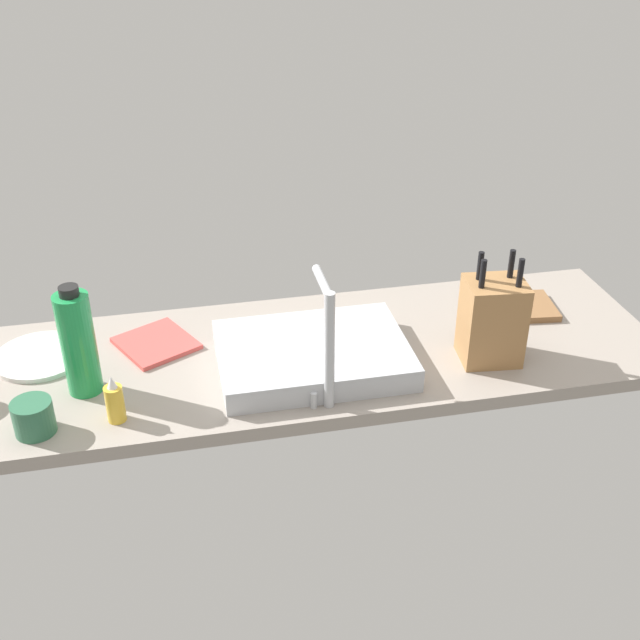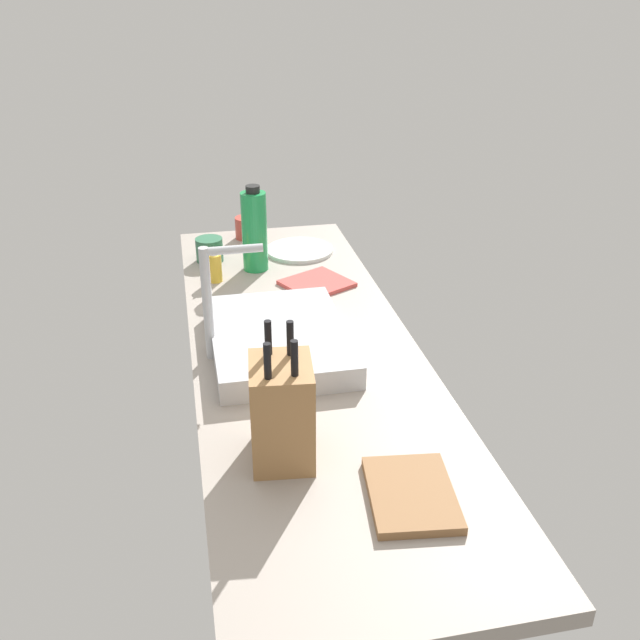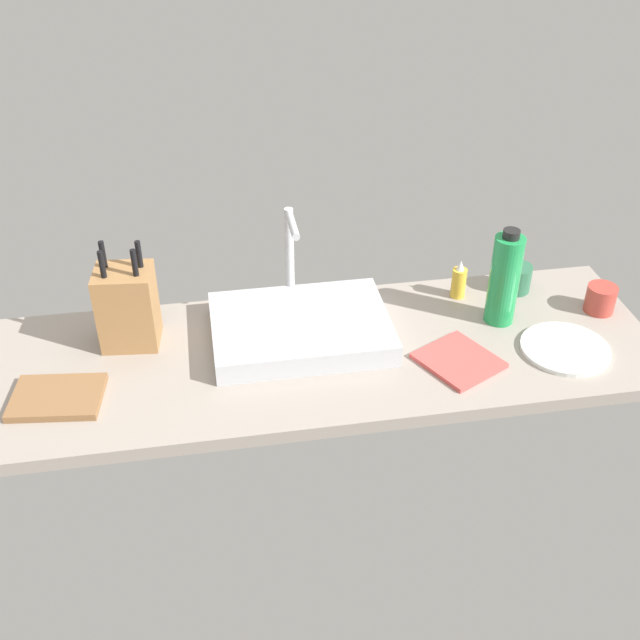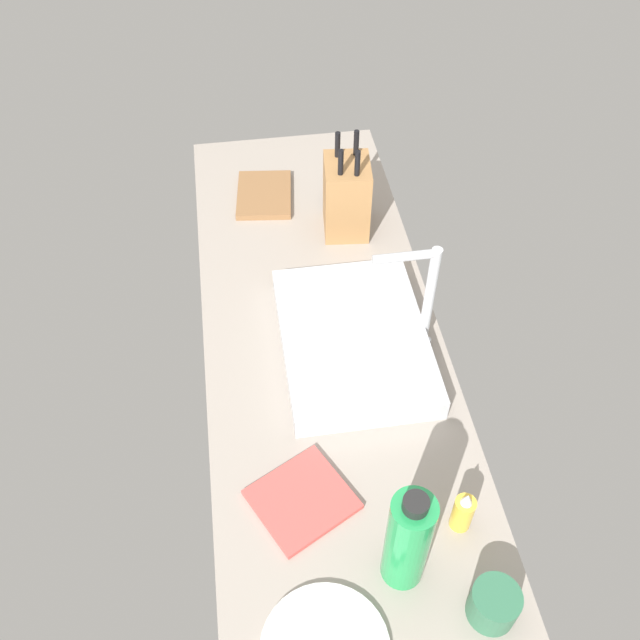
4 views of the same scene
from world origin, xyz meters
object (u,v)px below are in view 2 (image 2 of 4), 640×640
at_px(sink_basin, 279,339).
at_px(ceramic_cup, 247,228).
at_px(faucet, 214,294).
at_px(coffee_mug, 209,250).
at_px(soap_bottle, 215,266).
at_px(dish_towel, 317,283).
at_px(knife_block, 282,411).
at_px(dinner_plate, 300,250).
at_px(cutting_board, 411,494).
at_px(water_bottle, 254,231).

bearing_deg(sink_basin, ceramic_cup, -0.74).
bearing_deg(faucet, coffee_mug, -1.96).
distance_m(soap_bottle, dish_towel, 0.31).
bearing_deg(sink_basin, dish_towel, -24.68).
bearing_deg(knife_block, faucet, 18.47).
bearing_deg(knife_block, dinner_plate, -5.88).
distance_m(coffee_mug, ceramic_cup, 0.24).
bearing_deg(cutting_board, soap_bottle, 14.65).
bearing_deg(faucet, soap_bottle, -3.48).
bearing_deg(sink_basin, coffee_mug, 11.69).
xyz_separation_m(soap_bottle, ceramic_cup, (0.36, -0.14, -0.01)).
height_order(sink_basin, knife_block, knife_block).
bearing_deg(dinner_plate, ceramic_cup, 43.37).
height_order(faucet, soap_bottle, faucet).
bearing_deg(water_bottle, coffee_mug, 54.56).
xyz_separation_m(sink_basin, knife_block, (-0.43, 0.06, 0.08)).
xyz_separation_m(faucet, cutting_board, (-0.60, -0.31, -0.16)).
xyz_separation_m(cutting_board, ceramic_cup, (1.42, 0.14, 0.03)).
bearing_deg(soap_bottle, faucet, 176.52).
height_order(dinner_plate, coffee_mug, coffee_mug).
bearing_deg(ceramic_cup, water_bottle, 179.29).
bearing_deg(water_bottle, soap_bottle, 118.58).
xyz_separation_m(sink_basin, water_bottle, (0.54, -0.01, 0.10)).
xyz_separation_m(cutting_board, dinner_plate, (1.26, -0.02, -0.00)).
distance_m(sink_basin, ceramic_cup, 0.82).
bearing_deg(water_bottle, ceramic_cup, -0.71).
height_order(faucet, coffee_mug, faucet).
bearing_deg(coffee_mug, dish_towel, -131.05).
distance_m(soap_bottle, coffee_mug, 0.17).
relative_size(sink_basin, faucet, 1.58).
relative_size(cutting_board, water_bottle, 0.77).
bearing_deg(cutting_board, ceramic_cup, 5.72).
xyz_separation_m(sink_basin, ceramic_cup, (0.82, -0.01, 0.01)).
distance_m(sink_basin, dish_towel, 0.41).
bearing_deg(cutting_board, dinner_plate, -0.73).
relative_size(faucet, soap_bottle, 2.53).
xyz_separation_m(dish_towel, ceramic_cup, (0.45, 0.16, 0.03)).
distance_m(sink_basin, cutting_board, 0.62).
relative_size(dish_towel, coffee_mug, 2.05).
relative_size(knife_block, soap_bottle, 2.46).
distance_m(dinner_plate, dish_towel, 0.28).
bearing_deg(cutting_board, water_bottle, 7.33).
relative_size(water_bottle, ceramic_cup, 3.36).
relative_size(faucet, ceramic_cup, 3.58).
distance_m(dish_towel, ceramic_cup, 0.48).
height_order(soap_bottle, coffee_mug, soap_bottle).
distance_m(soap_bottle, water_bottle, 0.17).
bearing_deg(cutting_board, faucet, 27.17).
xyz_separation_m(coffee_mug, ceramic_cup, (0.19, -0.14, -0.00)).
xyz_separation_m(cutting_board, water_bottle, (1.14, 0.15, 0.12)).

